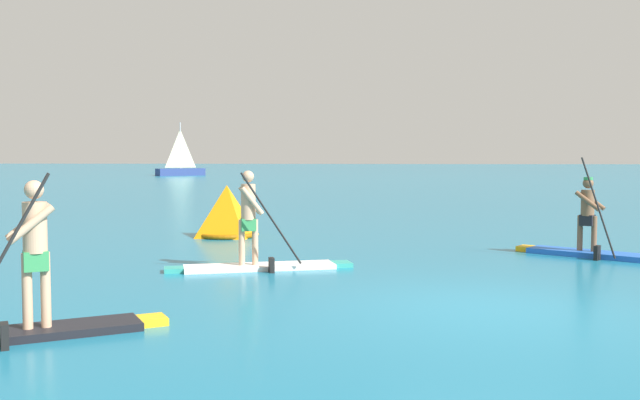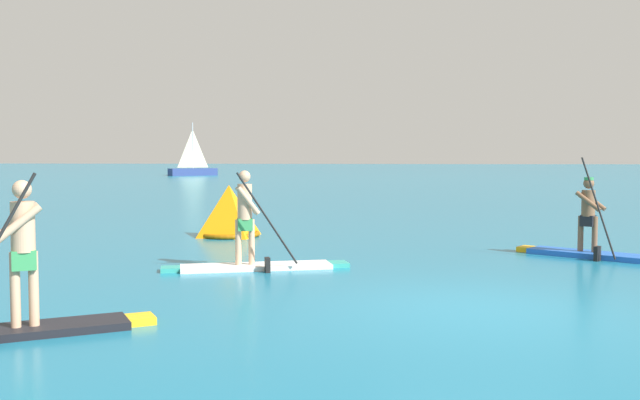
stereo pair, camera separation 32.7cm
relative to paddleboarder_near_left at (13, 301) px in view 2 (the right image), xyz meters
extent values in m
plane|color=#196B8C|center=(5.23, 2.21, -0.39)|extent=(440.00, 440.00, 0.00)
cube|color=black|center=(-0.04, -0.01, -0.35)|extent=(2.48, 1.95, 0.09)
cube|color=yellow|center=(1.16, 0.79, -0.35)|extent=(0.48, 0.49, 0.09)
cylinder|color=tan|center=(0.02, 0.03, 0.12)|extent=(0.11, 0.11, 0.85)
cylinder|color=tan|center=(0.18, 0.13, 0.12)|extent=(0.11, 0.11, 0.85)
cube|color=#338C4C|center=(0.10, 0.08, 0.46)|extent=(0.34, 0.33, 0.22)
cylinder|color=tan|center=(0.10, 0.08, 0.83)|extent=(0.26, 0.26, 0.57)
sphere|color=tan|center=(0.10, 0.08, 1.25)|extent=(0.21, 0.21, 0.21)
cylinder|color=tan|center=(0.14, -0.08, 0.88)|extent=(0.45, 0.36, 0.46)
cylinder|color=tan|center=(-0.03, 0.18, 0.88)|extent=(0.45, 0.36, 0.46)
cube|color=white|center=(1.55, 5.05, -0.35)|extent=(2.75, 1.54, 0.08)
cube|color=teal|center=(2.98, 5.57, -0.35)|extent=(0.47, 0.55, 0.08)
cube|color=teal|center=(0.13, 4.53, -0.35)|extent=(0.45, 0.48, 0.08)
cylinder|color=tan|center=(1.48, 5.02, 0.10)|extent=(0.11, 0.11, 0.82)
cylinder|color=tan|center=(1.25, 4.94, 0.10)|extent=(0.11, 0.11, 0.82)
cube|color=#338C4C|center=(1.37, 4.98, 0.41)|extent=(0.32, 0.30, 0.22)
cylinder|color=tan|center=(1.37, 4.98, 0.82)|extent=(0.26, 0.26, 0.63)
sphere|color=tan|center=(1.37, 4.98, 1.27)|extent=(0.21, 0.21, 0.21)
cylinder|color=tan|center=(1.36, 5.14, 0.85)|extent=(0.41, 0.22, 0.53)
cylinder|color=tan|center=(1.46, 4.85, 0.85)|extent=(0.41, 0.22, 0.53)
cylinder|color=black|center=(1.84, 4.70, 0.55)|extent=(1.01, 0.41, 1.63)
cube|color=black|center=(1.84, 4.70, -0.29)|extent=(0.14, 0.22, 0.32)
cube|color=blue|center=(7.80, 7.52, -0.34)|extent=(2.32, 1.80, 0.11)
cube|color=yellow|center=(6.70, 8.21, -0.34)|extent=(0.46, 0.49, 0.11)
cylinder|color=brown|center=(7.91, 7.45, 0.07)|extent=(0.11, 0.11, 0.72)
cylinder|color=brown|center=(7.67, 7.60, 0.07)|extent=(0.11, 0.11, 0.72)
cube|color=black|center=(7.79, 7.52, 0.34)|extent=(0.34, 0.32, 0.22)
cylinder|color=brown|center=(7.79, 7.52, 0.69)|extent=(0.26, 0.26, 0.52)
sphere|color=brown|center=(7.79, 7.52, 1.09)|extent=(0.21, 0.21, 0.21)
cylinder|color=#338C4C|center=(7.79, 7.52, 1.19)|extent=(0.18, 0.18, 0.06)
cylinder|color=brown|center=(7.92, 7.62, 0.74)|extent=(0.47, 0.37, 0.43)
cylinder|color=brown|center=(7.76, 7.37, 0.74)|extent=(0.47, 0.37, 0.43)
cylinder|color=black|center=(7.86, 6.97, 0.64)|extent=(0.61, 0.40, 1.96)
cube|color=black|center=(7.86, 6.97, -0.26)|extent=(0.17, 0.21, 0.32)
pyramid|color=orange|center=(-0.38, 10.04, 0.26)|extent=(1.85, 1.85, 1.31)
torus|color=#915407|center=(-0.38, 10.04, -0.33)|extent=(1.56, 1.56, 0.12)
cube|color=navy|center=(-21.46, 68.75, 0.01)|extent=(4.87, 4.85, 0.81)
cylinder|color=#B2B2B7|center=(-21.46, 68.75, 2.99)|extent=(0.12, 0.12, 5.15)
pyramid|color=beige|center=(-21.46, 68.75, 2.67)|extent=(2.13, 1.44, 4.30)
camera|label=1|loc=(4.24, -7.19, 1.60)|focal=39.30mm
camera|label=2|loc=(4.56, -7.14, 1.60)|focal=39.30mm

